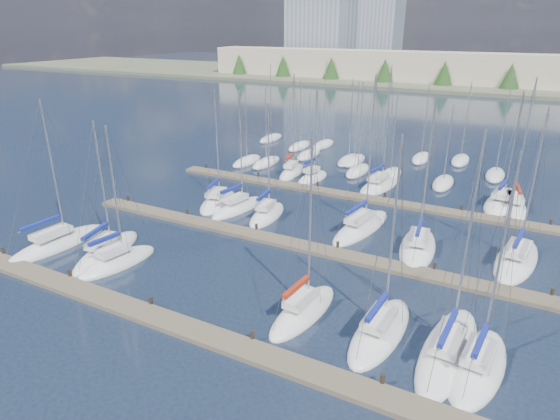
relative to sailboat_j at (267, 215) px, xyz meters
The scene contains 24 objects.
ground 39.58m from the sailboat_j, 82.66° to the left, with size 400.00×400.00×0.00m, color #1F2B3F.
dock_near 19.40m from the sailboat_j, 74.90° to the right, with size 44.00×1.93×1.10m.
dock_mid 6.92m from the sailboat_j, 43.09° to the right, with size 44.00×1.93×1.10m.
dock_far 10.56m from the sailboat_j, 61.40° to the left, with size 44.00×1.93×1.10m.
sailboat_j is the anchor object (origin of this frame).
sailboat_q 25.26m from the sailboat_j, 35.61° to the left, with size 4.31×9.07×12.56m.
sailboat_l 15.01m from the sailboat_j, ahead, with size 3.96×9.18×13.38m.
sailboat_h 6.54m from the sailboat_j, behind, with size 4.61×7.95×12.68m.
sailboat_k 9.46m from the sailboat_j, ahead, with size 4.07×10.15×14.77m.
sailboat_a 19.20m from the sailboat_j, 132.02° to the right, with size 3.35×9.48×13.23m.
sailboat_n 14.66m from the sailboat_j, 106.98° to the left, with size 3.17×7.43×13.16m.
sailboat_g 25.50m from the sailboat_j, 33.08° to the right, with size 3.48×8.02×13.10m.
sailboat_r 25.83m from the sailboat_j, 33.04° to the left, with size 3.81×8.84×13.97m.
sailboat_d 17.19m from the sailboat_j, 52.50° to the right, with size 3.02×7.69×12.47m.
sailboat_c 15.41m from the sailboat_j, 111.66° to the right, with size 3.62×7.25×11.83m.
sailboat_b 15.56m from the sailboat_j, 120.28° to the right, with size 4.56×8.90×11.81m.
sailboat_m 22.62m from the sailboat_j, ahead, with size 4.08×9.80×13.10m.
sailboat_f 23.72m from the sailboat_j, 34.05° to the right, with size 3.35×9.93×13.80m.
sailboat_o 13.13m from the sailboat_j, 93.95° to the left, with size 2.78×6.33×11.91m.
sailboat_e 20.54m from the sailboat_j, 40.53° to the right, with size 3.13×8.41×13.18m.
sailboat_p 15.90m from the sailboat_j, 62.78° to the left, with size 4.01×8.90×14.46m.
sailboat_i 3.55m from the sailboat_j, behind, with size 3.38×7.96×12.78m.
distant_boats 23.03m from the sailboat_j, 88.23° to the left, with size 36.93×20.75×13.30m.
shoreline 129.49m from the sailboat_j, 93.65° to the left, with size 400.00×60.00×38.00m.
Camera 1 is at (16.40, -16.90, 17.92)m, focal length 30.00 mm.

